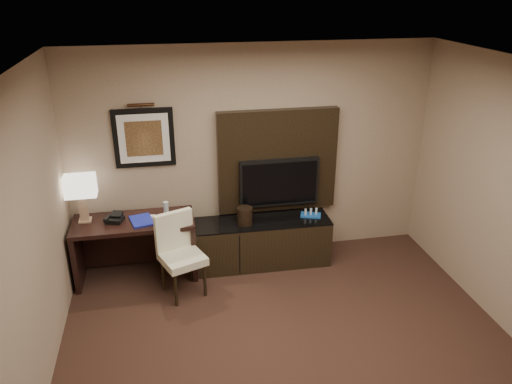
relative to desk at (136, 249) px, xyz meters
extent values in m
cube|color=silver|center=(1.50, -2.15, 2.32)|extent=(4.50, 5.00, 0.01)
cube|color=gray|center=(1.50, 0.35, 0.97)|extent=(4.50, 0.01, 2.70)
cube|color=gray|center=(-0.75, -2.15, 0.97)|extent=(0.01, 5.00, 2.70)
cube|color=black|center=(0.00, 0.00, 0.00)|extent=(1.41, 0.61, 0.75)
cube|color=black|center=(1.51, 0.00, -0.08)|extent=(1.76, 0.52, 0.60)
cube|color=black|center=(1.80, 0.29, 0.89)|extent=(1.50, 0.12, 1.30)
cube|color=black|center=(1.80, 0.19, 0.64)|extent=(1.00, 0.08, 0.60)
cube|color=black|center=(0.20, 0.33, 1.27)|extent=(0.70, 0.04, 0.70)
cylinder|color=#3E2413|center=(0.20, 0.29, 1.67)|extent=(0.04, 0.04, 0.30)
cube|color=#18229D|center=(0.10, -0.04, 0.39)|extent=(0.31, 0.37, 0.02)
imported|color=#B4A08D|center=(0.09, -0.01, 0.48)|extent=(0.16, 0.04, 0.21)
cylinder|color=#ACBDC3|center=(0.39, 0.04, 0.47)|extent=(0.06, 0.06, 0.18)
cylinder|color=black|center=(1.32, -0.04, 0.33)|extent=(0.24, 0.24, 0.21)
camera|label=1|loc=(0.41, -5.41, 3.00)|focal=35.00mm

